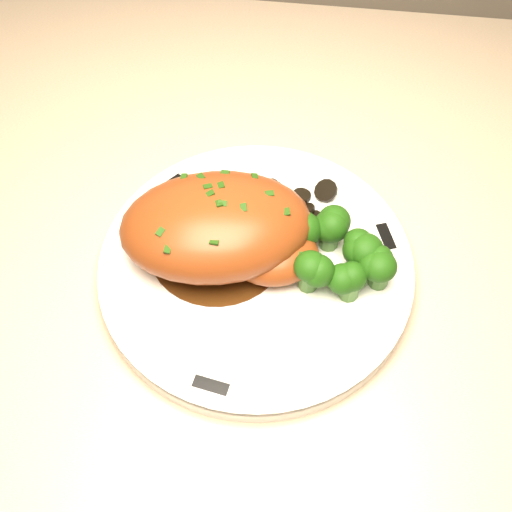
# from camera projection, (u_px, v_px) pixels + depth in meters

# --- Properties ---
(counter) EXTENTS (2.22, 0.73, 1.08)m
(counter) POSITION_uv_depth(u_px,v_px,m) (55.00, 357.00, 1.05)
(counter) COLOR brown
(counter) RESTS_ON ground
(plate) EXTENTS (0.35, 0.35, 0.02)m
(plate) POSITION_uv_depth(u_px,v_px,m) (256.00, 268.00, 0.57)
(plate) COLOR white
(plate) RESTS_ON counter
(rim_accent_0) EXTENTS (0.02, 0.03, 0.00)m
(rim_accent_0) POSITION_uv_depth(u_px,v_px,m) (386.00, 237.00, 0.58)
(rim_accent_0) COLOR black
(rim_accent_0) RESTS_ON plate
(rim_accent_1) EXTENTS (0.03, 0.03, 0.00)m
(rim_accent_1) POSITION_uv_depth(u_px,v_px,m) (170.00, 185.00, 0.61)
(rim_accent_1) COLOR black
(rim_accent_1) RESTS_ON plate
(rim_accent_2) EXTENTS (0.03, 0.02, 0.00)m
(rim_accent_2) POSITION_uv_depth(u_px,v_px,m) (211.00, 386.00, 0.50)
(rim_accent_2) COLOR black
(rim_accent_2) RESTS_ON plate
(gravy_pool) EXTENTS (0.12, 0.12, 0.00)m
(gravy_pool) POSITION_uv_depth(u_px,v_px,m) (218.00, 247.00, 0.57)
(gravy_pool) COLOR #3F210B
(gravy_pool) RESTS_ON plate
(chicken_breast) EXTENTS (0.19, 0.14, 0.06)m
(chicken_breast) POSITION_uv_depth(u_px,v_px,m) (223.00, 230.00, 0.55)
(chicken_breast) COLOR #8F3F18
(chicken_breast) RESTS_ON plate
(mushroom_pile) EXTENTS (0.08, 0.06, 0.02)m
(mushroom_pile) POSITION_uv_depth(u_px,v_px,m) (294.00, 206.00, 0.59)
(mushroom_pile) COLOR black
(mushroom_pile) RESTS_ON plate
(broccoli_florets) EXTENTS (0.10, 0.08, 0.04)m
(broccoli_florets) POSITION_uv_depth(u_px,v_px,m) (338.00, 255.00, 0.54)
(broccoli_florets) COLOR #457230
(broccoli_florets) RESTS_ON plate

